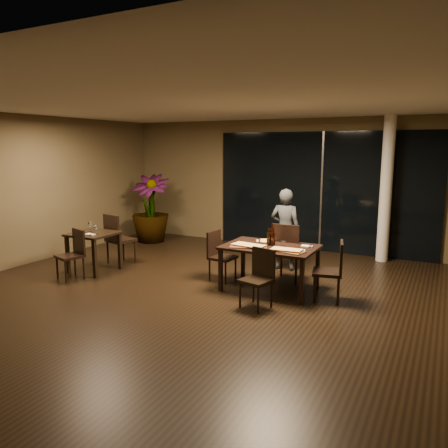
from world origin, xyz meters
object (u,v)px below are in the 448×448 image
Objects in this scene: diner at (285,230)px; chair_main_near at (259,275)px; main_table at (270,250)px; chair_main_left at (219,253)px; bottle_b at (273,237)px; chair_main_right at (333,268)px; chair_side_near at (74,251)px; potted_plant at (151,208)px; bottle_a at (269,237)px; chair_side_far at (117,236)px; side_table at (93,239)px; chair_main_far at (287,250)px; bottle_c at (272,234)px.

chair_main_near is at bearing 95.72° from diner.
chair_main_left is (-1.01, 0.10, -0.18)m from main_table.
bottle_b reaches higher than chair_main_near.
chair_main_right is 4.55m from chair_side_near.
potted_plant is 5.45× the size of bottle_b.
chair_side_near reaches higher than chair_main_near.
potted_plant reaches higher than chair_main_near.
diner is (0.81, 1.19, 0.30)m from chair_main_left.
diner is (-1.26, 1.34, 0.27)m from chair_main_right.
bottle_a is (0.97, -0.07, 0.40)m from chair_main_left.
chair_side_far reaches higher than chair_main_left.
side_table is at bearing 109.40° from chair_main_left.
diner is 1.27m from bottle_a.
chair_side_far is at bearing 5.77° from chair_main_far.
bottle_c is at bearing 94.31° from main_table.
chair_side_near is 2.51× the size of bottle_c.
chair_main_right is at bearing -88.93° from chair_main_left.
bottle_a is (-1.10, 0.08, 0.37)m from chair_main_right.
bottle_b is (4.10, -2.15, 0.06)m from potted_plant.
bottle_b is at bearing -88.70° from chair_main_left.
diner is (3.14, 1.20, 0.21)m from chair_side_far.
potted_plant reaches higher than diner.
main_table is 4.84× the size of bottle_b.
diner is (-0.34, 2.08, 0.30)m from chair_main_near.
chair_main_left is 2.86× the size of bottle_b.
diner is 0.94× the size of potted_plant.
bottle_b is (-0.08, -0.49, 0.32)m from chair_main_far.
chair_side_far is 3.37m from diner.
bottle_b is at bearing 79.43° from chair_main_far.
chair_main_far is at bearing 41.44° from chair_side_near.
chair_main_left is at bearing 179.96° from bottle_c.
chair_main_far is 1.19× the size of chair_main_left.
chair_main_right is at bearing -23.58° from potted_plant.
chair_main_left is at bearing 175.92° from bottle_a.
main_table is at bearing -28.27° from potted_plant.
potted_plant reaches higher than chair_main_right.
chair_main_right is 1.05× the size of chair_side_near.
chair_side_near reaches higher than chair_main_left.
diner is at bearing 98.69° from main_table.
bottle_c is (-1.07, 0.15, 0.40)m from chair_main_right.
bottle_c is at bearing -110.88° from chair_main_right.
chair_side_far reaches higher than chair_side_near.
chair_main_far is (0.12, 0.52, -0.09)m from main_table.
side_table is 0.92× the size of chair_main_near.
chair_side_far is (-3.46, -0.43, -0.01)m from chair_main_far.
chair_side_near is 3.11× the size of bottle_a.
bottle_c is (3.37, 1.12, 0.43)m from chair_side_near.
chair_main_far reaches higher than chair_main_near.
chair_main_near is at bearing -35.31° from potted_plant.
chair_main_near is 0.52× the size of potted_plant.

